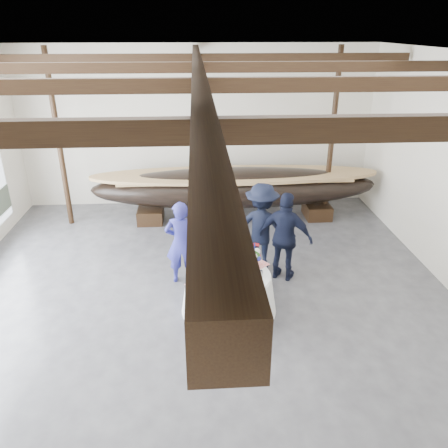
{
  "coord_description": "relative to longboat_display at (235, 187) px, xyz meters",
  "views": [
    {
      "loc": [
        -0.05,
        -6.47,
        4.9
      ],
      "look_at": [
        0.49,
        1.78,
        1.14
      ],
      "focal_mm": 35.0,
      "sensor_mm": 36.0,
      "label": 1
    }
  ],
  "objects": [
    {
      "name": "wall_back",
      "position": [
        -0.97,
        1.37,
        1.33
      ],
      "size": [
        10.0,
        0.02,
        4.5
      ],
      "primitive_type": "cube",
      "color": "silver",
      "rests_on": "ground"
    },
    {
      "name": "pavilion_structure",
      "position": [
        -0.97,
        -3.83,
        3.08
      ],
      "size": [
        9.8,
        11.76,
        4.5
      ],
      "color": "black",
      "rests_on": "ground"
    },
    {
      "name": "floor",
      "position": [
        -0.97,
        -4.63,
        -0.92
      ],
      "size": [
        10.0,
        12.0,
        0.01
      ],
      "primitive_type": "cube",
      "color": "#3D3D42",
      "rests_on": "ground"
    },
    {
      "name": "longboat_display",
      "position": [
        0.0,
        0.0,
        0.0
      ],
      "size": [
        7.71,
        1.54,
        1.45
      ],
      "color": "black",
      "rests_on": "ground"
    },
    {
      "name": "banquet_table",
      "position": [
        -0.48,
        -4.24,
        -0.54
      ],
      "size": [
        1.78,
        1.78,
        0.77
      ],
      "color": "silver",
      "rests_on": "ground"
    },
    {
      "name": "guest_man_left",
      "position": [
        0.33,
        -2.7,
        0.05
      ],
      "size": [
        1.43,
        1.1,
        1.95
      ],
      "primitive_type": "imported",
      "rotation": [
        0.0,
        0.0,
        2.81
      ],
      "color": "black",
      "rests_on": "ground"
    },
    {
      "name": "guest_woman_teal",
      "position": [
        -0.82,
        -2.75,
        -0.2
      ],
      "size": [
        0.82,
        0.7,
        1.45
      ],
      "primitive_type": "imported",
      "rotation": [
        0.0,
        0.0,
        3.38
      ],
      "color": "teal",
      "rests_on": "ground"
    },
    {
      "name": "ceiling",
      "position": [
        -0.97,
        -4.63,
        3.58
      ],
      "size": [
        10.0,
        12.0,
        0.01
      ],
      "primitive_type": "cube",
      "color": "white",
      "rests_on": "wall_back"
    },
    {
      "name": "guest_woman_blue",
      "position": [
        -1.38,
        -3.16,
        -0.03
      ],
      "size": [
        0.67,
        0.46,
        1.78
      ],
      "primitive_type": "imported",
      "rotation": [
        0.0,
        0.0,
        3.09
      ],
      "color": "navy",
      "rests_on": "ground"
    },
    {
      "name": "tabletop_items",
      "position": [
        -0.53,
        -4.08,
        -0.01
      ],
      "size": [
        1.63,
        1.46,
        0.4
      ],
      "color": "red",
      "rests_on": "banquet_table"
    },
    {
      "name": "guest_man_right",
      "position": [
        0.76,
        -3.18,
        0.04
      ],
      "size": [
        1.21,
        0.93,
        1.92
      ],
      "primitive_type": "imported",
      "rotation": [
        0.0,
        0.0,
        2.66
      ],
      "color": "black",
      "rests_on": "ground"
    }
  ]
}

